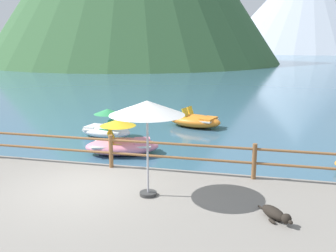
% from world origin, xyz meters
% --- Properties ---
extents(ground_plane, '(200.00, 200.00, 0.00)m').
position_xyz_m(ground_plane, '(0.00, 40.00, 0.00)').
color(ground_plane, '#38607A').
extents(promenade_dock, '(28.00, 8.00, 0.40)m').
position_xyz_m(promenade_dock, '(0.00, -2.20, 0.20)').
color(promenade_dock, gray).
rests_on(promenade_dock, ground).
extents(dock_railing, '(23.92, 0.12, 0.95)m').
position_xyz_m(dock_railing, '(0.00, 1.55, 0.98)').
color(dock_railing, brown).
rests_on(dock_railing, promenade_dock).
extents(beach_umbrella, '(1.70, 1.70, 2.24)m').
position_xyz_m(beach_umbrella, '(1.59, -0.14, 2.45)').
color(beach_umbrella, '#B2B2B7').
rests_on(beach_umbrella, promenade_dock).
extents(dog_resting, '(0.68, 0.91, 0.26)m').
position_xyz_m(dog_resting, '(4.44, -0.74, 0.52)').
color(dog_resting, black).
rests_on(dog_resting, promenade_dock).
extents(pedal_boat_0, '(2.79, 1.98, 0.90)m').
position_xyz_m(pedal_boat_0, '(1.18, 9.01, 0.31)').
color(pedal_boat_0, orange).
rests_on(pedal_boat_0, ground).
extents(pedal_boat_2, '(2.86, 2.05, 1.25)m').
position_xyz_m(pedal_boat_2, '(-0.63, 4.11, 0.41)').
color(pedal_boat_2, pink).
rests_on(pedal_boat_2, ground).
extents(pedal_boat_3, '(2.38, 1.55, 1.21)m').
position_xyz_m(pedal_boat_3, '(-2.11, 6.25, 0.40)').
color(pedal_boat_3, white).
rests_on(pedal_boat_3, ground).
extents(distant_peak, '(59.66, 59.66, 32.75)m').
position_xyz_m(distant_peak, '(18.91, 134.25, 16.38)').
color(distant_peak, '#A8B2C1').
rests_on(distant_peak, ground).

